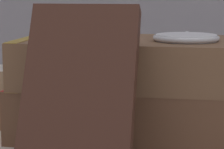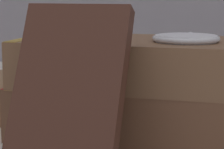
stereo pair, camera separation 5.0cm
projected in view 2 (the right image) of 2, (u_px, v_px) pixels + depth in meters
name	position (u px, v px, depth m)	size (l,w,h in m)	color
ground_plane	(92.00, 145.00, 0.47)	(3.00, 3.00, 0.00)	beige
book_flat_bottom	(127.00, 109.00, 0.50)	(0.21, 0.13, 0.05)	brown
book_flat_top	(125.00, 62.00, 0.49)	(0.20, 0.12, 0.04)	brown
book_leaning_front	(65.00, 93.00, 0.40)	(0.09, 0.07, 0.13)	#422319
pocket_watch	(186.00, 38.00, 0.46)	(0.06, 0.06, 0.01)	silver
reading_glasses	(130.00, 99.00, 0.65)	(0.11, 0.08, 0.00)	black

